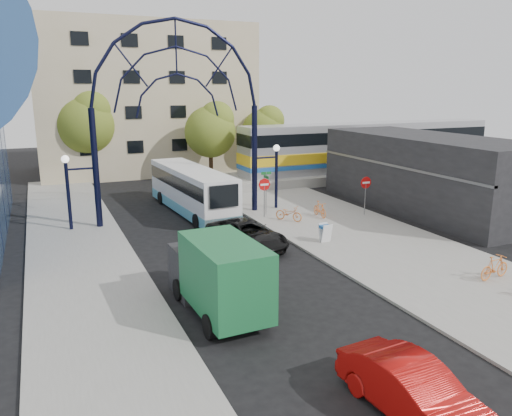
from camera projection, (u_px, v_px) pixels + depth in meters
name	position (u px, v px, depth m)	size (l,w,h in m)	color
ground	(281.00, 305.00, 19.06)	(120.00, 120.00, 0.00)	black
sidewalk_east	(385.00, 248.00, 25.73)	(8.00, 56.00, 0.12)	gray
plaza_west	(87.00, 276.00, 21.86)	(5.00, 50.00, 0.12)	gray
gateway_arch	(177.00, 80.00, 29.52)	(13.64, 0.44, 12.10)	black
stop_sign	(264.00, 188.00, 31.15)	(0.80, 0.07, 2.50)	slate
do_not_enter_sign	(366.00, 186.00, 31.79)	(0.76, 0.07, 2.48)	slate
street_name_sign	(266.00, 184.00, 31.81)	(0.70, 0.70, 2.80)	slate
sandwich_board	(325.00, 231.00, 26.39)	(0.55, 0.61, 0.99)	white
commercial_block_east	(428.00, 173.00, 33.62)	(6.00, 16.00, 5.00)	black
apartment_block	(142.00, 99.00, 49.33)	(20.00, 12.10, 14.00)	#C3B288
train_platform	(368.00, 173.00, 46.35)	(32.00, 5.00, 0.80)	gray
train_car	(369.00, 146.00, 45.77)	(25.10, 3.05, 4.20)	#B7B7BC
tree_north_a	(212.00, 129.00, 43.45)	(4.48, 4.48, 7.00)	#382314
tree_north_b	(87.00, 121.00, 42.96)	(5.12, 5.12, 8.00)	#382314
tree_north_c	(265.00, 129.00, 47.65)	(4.16, 4.16, 6.50)	#382314
city_bus	(192.00, 189.00, 33.01)	(3.08, 10.89, 2.95)	white
green_truck	(217.00, 274.00, 18.24)	(2.41, 5.83, 2.90)	black
black_suv	(247.00, 235.00, 25.78)	(2.33, 5.06, 1.41)	black
red_sedan	(413.00, 391.00, 12.47)	(1.54, 4.41, 1.45)	#A90C0A
bike_near_a	(289.00, 213.00, 30.64)	(0.62, 1.78, 0.93)	orange
bike_near_b	(320.00, 209.00, 31.58)	(0.46, 1.63, 0.98)	orange
bike_far_b	(495.00, 267.00, 21.28)	(0.49, 1.74, 1.05)	orange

